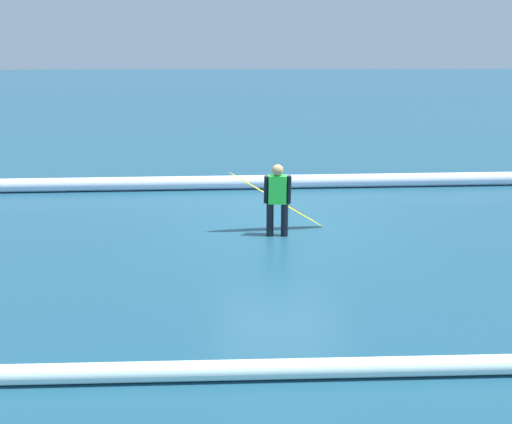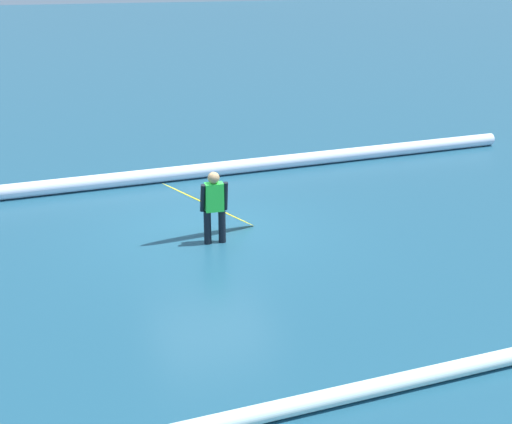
{
  "view_description": "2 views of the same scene",
  "coord_description": "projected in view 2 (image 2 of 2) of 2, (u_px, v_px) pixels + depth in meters",
  "views": [
    {
      "loc": [
        1.26,
        11.8,
        3.53
      ],
      "look_at": [
        0.57,
        1.44,
        0.7
      ],
      "focal_mm": 42.43,
      "sensor_mm": 36.0,
      "label": 1
    },
    {
      "loc": [
        3.51,
        11.62,
        4.9
      ],
      "look_at": [
        -0.42,
        1.47,
        0.84
      ],
      "focal_mm": 45.8,
      "sensor_mm": 36.0,
      "label": 2
    }
  ],
  "objects": [
    {
      "name": "wave_crest_foreground",
      "position": [
        127.0,
        179.0,
        15.66
      ],
      "size": [
        21.53,
        0.36,
        0.35
      ],
      "primitive_type": "cylinder",
      "rotation": [
        0.0,
        1.57,
        0.0
      ],
      "color": "white",
      "rests_on": "ground_plane"
    },
    {
      "name": "wave_crest_midground",
      "position": [
        478.0,
        364.0,
        8.42
      ],
      "size": [
        23.26,
        0.82,
        0.22
      ],
      "primitive_type": "cylinder",
      "rotation": [
        0.0,
        1.57,
        -0.03
      ],
      "color": "white",
      "rests_on": "ground_plane"
    },
    {
      "name": "surfer",
      "position": [
        214.0,
        204.0,
        12.17
      ],
      "size": [
        0.52,
        0.24,
        1.41
      ],
      "rotation": [
        0.0,
        0.0,
        3.04
      ],
      "color": "black",
      "rests_on": "ground_plane"
    },
    {
      "name": "surfboard",
      "position": [
        210.0,
        206.0,
        12.58
      ],
      "size": [
        1.96,
        0.53,
        1.25
      ],
      "color": "yellow",
      "rests_on": "ground_plane"
    },
    {
      "name": "ground_plane",
      "position": [
        210.0,
        230.0,
        13.05
      ],
      "size": [
        186.45,
        186.45,
        0.0
      ],
      "primitive_type": "plane",
      "color": "navy"
    }
  ]
}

